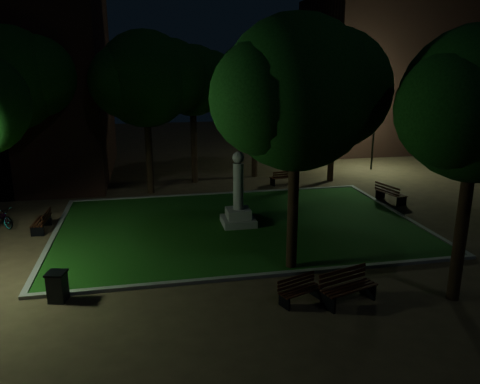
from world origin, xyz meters
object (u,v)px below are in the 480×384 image
object	(u,v)px
bench_left_side	(42,222)
trash_bin	(57,286)
bench_far_side	(284,178)
bicycle	(0,217)
bench_near_right	(347,288)
bench_right_side	(390,194)
bench_near_left	(300,290)
monument	(238,205)

from	to	relation	value
bench_left_side	trash_bin	distance (m)	6.72
bench_far_side	bicycle	world-z (taller)	bicycle
bench_near_right	trash_bin	bearing A→B (deg)	149.90
bench_far_side	bench_left_side	bearing A→B (deg)	13.56
bench_far_side	trash_bin	distance (m)	15.94
bench_far_side	trash_bin	bearing A→B (deg)	38.11
bench_near_right	bench_far_side	size ratio (longest dim) A/B	1.14
bench_right_side	trash_bin	size ratio (longest dim) A/B	1.98
bench_near_left	monument	bearing A→B (deg)	72.70
bench_near_right	bicycle	size ratio (longest dim) A/B	1.10
monument	bench_far_side	world-z (taller)	monument
monument	bench_near_right	size ratio (longest dim) A/B	1.71
monument	trash_bin	xyz separation A→B (m)	(-6.52, -5.44, -0.49)
monument	bench_near_right	bearing A→B (deg)	-75.71
bench_near_left	bicycle	xyz separation A→B (m)	(-10.53, 8.81, 0.09)
monument	trash_bin	bearing A→B (deg)	-140.14
bench_left_side	trash_bin	xyz separation A→B (m)	(1.67, -6.51, 0.08)
trash_bin	bicycle	size ratio (longest dim) A/B	0.54
monument	trash_bin	world-z (taller)	monument
bench_near_left	bench_far_side	world-z (taller)	bench_far_side
bench_left_side	bicycle	xyz separation A→B (m)	(-1.88, 0.84, 0.06)
trash_bin	bicycle	distance (m)	8.17
bench_left_side	bench_near_left	bearing A→B (deg)	50.27
bench_left_side	bench_right_side	xyz separation A→B (m)	(16.41, 0.94, 0.06)
monument	bench_right_side	world-z (taller)	monument
bench_far_side	bicycle	size ratio (longest dim) A/B	0.96
trash_bin	bench_left_side	bearing A→B (deg)	104.35
monument	bicycle	xyz separation A→B (m)	(-10.06, 1.92, -0.51)
bicycle	bench_far_side	bearing A→B (deg)	-29.53
monument	bench_far_side	size ratio (longest dim) A/B	1.96
bench_right_side	bench_far_side	distance (m)	6.21
bench_right_side	bench_far_side	bearing A→B (deg)	28.81
monument	bench_right_side	bearing A→B (deg)	13.74
monument	bicycle	distance (m)	10.25
monument	bench_left_side	distance (m)	8.27
trash_bin	bench_near_right	bearing A→B (deg)	-11.83
monument	bench_near_right	distance (m)	7.44
bench_near_right	bench_left_side	bearing A→B (deg)	122.21
monument	bench_near_left	bearing A→B (deg)	-86.10
monument	bench_left_side	bearing A→B (deg)	172.55
trash_bin	bench_right_side	bearing A→B (deg)	26.82
bench_right_side	bench_far_side	size ratio (longest dim) A/B	1.12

